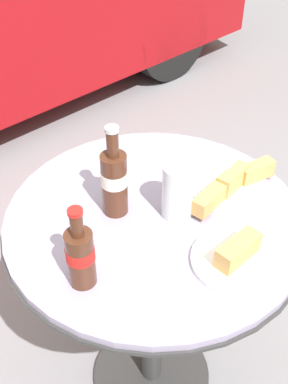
% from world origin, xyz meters
% --- Properties ---
extents(ground_plane, '(30.00, 30.00, 0.00)m').
position_xyz_m(ground_plane, '(0.00, 0.00, 0.00)').
color(ground_plane, gray).
extents(bistro_table, '(0.77, 0.77, 0.78)m').
position_xyz_m(bistro_table, '(0.00, 0.00, 0.61)').
color(bistro_table, '#333333').
rests_on(bistro_table, ground_plane).
extents(cola_bottle_left, '(0.06, 0.06, 0.21)m').
position_xyz_m(cola_bottle_left, '(-0.26, -0.05, 0.86)').
color(cola_bottle_left, '#4C2819').
rests_on(cola_bottle_left, bistro_table).
extents(cola_bottle_right, '(0.07, 0.07, 0.25)m').
position_xyz_m(cola_bottle_right, '(-0.06, 0.08, 0.88)').
color(cola_bottle_right, '#4C2819').
rests_on(cola_bottle_right, bistro_table).
extents(drinking_glass, '(0.08, 0.08, 0.15)m').
position_xyz_m(drinking_glass, '(0.04, -0.04, 0.85)').
color(drinking_glass, '#C68923').
rests_on(drinking_glass, bistro_table).
extents(lunch_plate_near, '(0.21, 0.21, 0.07)m').
position_xyz_m(lunch_plate_near, '(0.02, -0.24, 0.79)').
color(lunch_plate_near, white).
rests_on(lunch_plate_near, bistro_table).
extents(lunch_plate_far, '(0.29, 0.22, 0.07)m').
position_xyz_m(lunch_plate_far, '(0.21, -0.08, 0.80)').
color(lunch_plate_far, white).
rests_on(lunch_plate_far, bistro_table).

